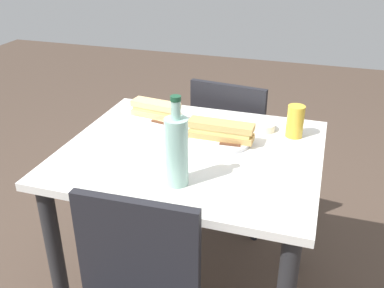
{
  "coord_description": "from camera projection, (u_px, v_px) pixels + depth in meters",
  "views": [
    {
      "loc": [
        -0.45,
        1.41,
        1.53
      ],
      "look_at": [
        0.0,
        0.0,
        0.78
      ],
      "focal_mm": 40.95,
      "sensor_mm": 36.0,
      "label": 1
    }
  ],
  "objects": [
    {
      "name": "baguette_sandwich_far",
      "position": [
        156.0,
        109.0,
        1.9
      ],
      "size": [
        0.22,
        0.1,
        0.07
      ],
      "color": "#DBB77A",
      "rests_on": "plate_far"
    },
    {
      "name": "beer_glass",
      "position": [
        295.0,
        121.0,
        1.74
      ],
      "size": [
        0.07,
        0.07,
        0.13
      ],
      "primitive_type": "cylinder",
      "color": "gold",
      "rests_on": "dining_table"
    },
    {
      "name": "chair_near",
      "position": [
        232.0,
        145.0,
        2.31
      ],
      "size": [
        0.45,
        0.45,
        0.85
      ],
      "color": "black",
      "rests_on": "ground"
    },
    {
      "name": "plate_far",
      "position": [
        156.0,
        118.0,
        1.91
      ],
      "size": [
        0.24,
        0.24,
        0.01
      ],
      "primitive_type": "cylinder",
      "color": "white",
      "rests_on": "dining_table"
    },
    {
      "name": "dining_table",
      "position": [
        192.0,
        178.0,
        1.73
      ],
      "size": [
        0.96,
        0.83,
        0.76
      ],
      "color": "silver",
      "rests_on": "ground"
    },
    {
      "name": "water_bottle",
      "position": [
        177.0,
        150.0,
        1.39
      ],
      "size": [
        0.08,
        0.08,
        0.31
      ],
      "color": "#99C6B7",
      "rests_on": "dining_table"
    },
    {
      "name": "knife_near",
      "position": [
        220.0,
        144.0,
        1.67
      ],
      "size": [
        0.18,
        0.02,
        0.01
      ],
      "color": "silver",
      "rests_on": "plate_near"
    },
    {
      "name": "knife_far",
      "position": [
        152.0,
        121.0,
        1.86
      ],
      "size": [
        0.18,
        0.05,
        0.01
      ],
      "color": "silver",
      "rests_on": "plate_far"
    },
    {
      "name": "baguette_sandwich_near",
      "position": [
        221.0,
        130.0,
        1.7
      ],
      "size": [
        0.26,
        0.07,
        0.07
      ],
      "color": "tan",
      "rests_on": "plate_near"
    },
    {
      "name": "olive_bowl",
      "position": [
        263.0,
        127.0,
        1.82
      ],
      "size": [
        0.1,
        0.1,
        0.03
      ],
      "primitive_type": "cylinder",
      "color": "silver",
      "rests_on": "dining_table"
    },
    {
      "name": "plate_near",
      "position": [
        221.0,
        140.0,
        1.72
      ],
      "size": [
        0.24,
        0.24,
        0.01
      ],
      "primitive_type": "cylinder",
      "color": "white",
      "rests_on": "dining_table"
    }
  ]
}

